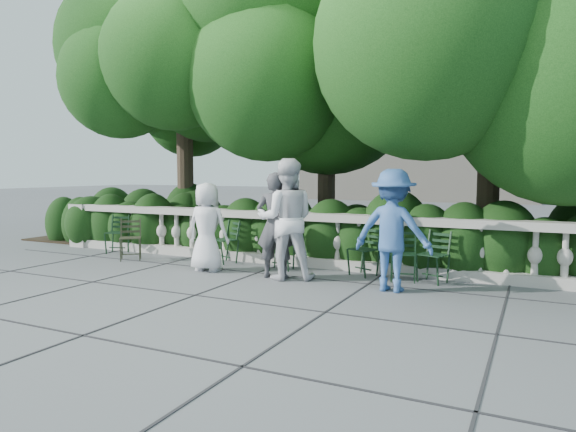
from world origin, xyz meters
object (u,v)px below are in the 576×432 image
at_px(chair_a, 114,254).
at_px(person_casual_man, 286,219).
at_px(chair_e, 357,277).
at_px(chair_c, 219,264).
at_px(person_businessman, 207,227).
at_px(chair_f, 428,284).
at_px(chair_b, 279,271).
at_px(chair_weathered, 130,261).
at_px(person_woman_grey, 275,225).
at_px(chair_d, 403,283).
at_px(person_older_blue, 393,230).

bearing_deg(chair_a, person_casual_man, -27.62).
bearing_deg(chair_e, person_casual_man, -121.25).
relative_size(chair_c, chair_e, 1.00).
bearing_deg(chair_a, person_businessman, -32.12).
bearing_deg(chair_f, chair_b, -158.86).
xyz_separation_m(chair_c, person_businessman, (0.23, -0.68, 0.78)).
relative_size(chair_e, chair_weathered, 1.00).
height_order(person_woman_grey, person_casual_man, person_casual_man).
height_order(chair_c, chair_e, same).
height_order(chair_weathered, person_woman_grey, person_woman_grey).
relative_size(chair_c, person_casual_man, 0.43).
xyz_separation_m(chair_d, chair_e, (-0.81, 0.15, 0.00)).
bearing_deg(chair_e, person_woman_grey, -125.46).
bearing_deg(chair_d, person_older_blue, -104.91).
relative_size(chair_f, person_casual_man, 0.43).
distance_m(chair_a, chair_d, 6.21).
height_order(person_woman_grey, person_older_blue, person_older_blue).
bearing_deg(person_woman_grey, chair_d, -177.32).
bearing_deg(person_casual_man, chair_e, -170.12).
relative_size(chair_b, chair_c, 1.00).
relative_size(chair_c, chair_f, 1.00).
relative_size(chair_b, person_businessman, 0.54).
height_order(chair_b, chair_f, same).
xyz_separation_m(chair_d, person_businessman, (-3.36, -0.53, 0.78)).
height_order(person_businessman, person_older_blue, person_older_blue).
bearing_deg(person_woman_grey, chair_f, -177.26).
xyz_separation_m(chair_b, chair_c, (-1.37, 0.15, 0.00)).
relative_size(chair_b, person_older_blue, 0.47).
xyz_separation_m(chair_weathered, person_older_blue, (5.25, -0.18, 0.90)).
bearing_deg(person_woman_grey, chair_a, -20.83).
bearing_deg(person_casual_man, person_businessman, -23.71).
xyz_separation_m(chair_d, person_casual_man, (-1.80, -0.52, 0.99)).
bearing_deg(chair_e, chair_f, 22.23).
height_order(chair_a, chair_d, same).
height_order(chair_b, chair_c, same).
distance_m(chair_a, person_older_blue, 6.29).
xyz_separation_m(chair_a, chair_c, (2.63, 0.04, 0.00)).
height_order(chair_weathered, person_businessman, person_businessman).
height_order(person_casual_man, person_older_blue, person_casual_man).
height_order(chair_a, person_woman_grey, person_woman_grey).
relative_size(chair_d, person_older_blue, 0.47).
distance_m(chair_weathered, person_businessman, 2.08).
bearing_deg(chair_d, chair_weathered, 171.64).
distance_m(chair_a, chair_f, 6.58).
bearing_deg(chair_a, person_older_blue, -25.91).
relative_size(chair_f, person_businessman, 0.54).
bearing_deg(chair_b, chair_c, 166.20).
height_order(person_businessman, person_casual_man, person_casual_man).
height_order(chair_a, person_businessman, person_businessman).
bearing_deg(chair_d, chair_e, 156.49).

